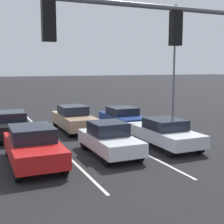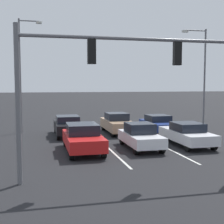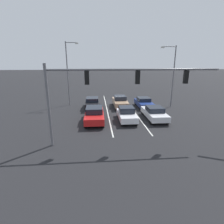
{
  "view_description": "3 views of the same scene",
  "coord_description": "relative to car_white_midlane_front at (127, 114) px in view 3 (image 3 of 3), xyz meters",
  "views": [
    {
      "loc": [
        5.31,
        21.3,
        3.99
      ],
      "look_at": [
        -0.72,
        7.45,
        1.82
      ],
      "focal_mm": 50.0,
      "sensor_mm": 36.0,
      "label": 1
    },
    {
      "loc": [
        5.71,
        25.85,
        3.82
      ],
      "look_at": [
        1.4,
        7.63,
        2.14
      ],
      "focal_mm": 50.0,
      "sensor_mm": 36.0,
      "label": 2
    },
    {
      "loc": [
        2.98,
        26.2,
        6.14
      ],
      "look_at": [
        1.47,
        8.84,
        1.12
      ],
      "focal_mm": 28.0,
      "sensor_mm": 36.0,
      "label": 3
    }
  ],
  "objects": [
    {
      "name": "traffic_signal_gantry",
      "position": [
        2.3,
        5.24,
        3.85
      ],
      "size": [
        12.5,
        0.37,
        6.06
      ],
      "color": "slate",
      "rests_on": "ground_plane"
    },
    {
      "name": "lane_stripe_center_divider",
      "position": [
        1.83,
        -5.11,
        -0.74
      ],
      "size": [
        0.12,
        18.74,
        0.01
      ],
      "primitive_type": "cube",
      "color": "silver",
      "rests_on": "ground_plane"
    },
    {
      "name": "lane_stripe_left_divider",
      "position": [
        -1.58,
        -5.11,
        -0.74
      ],
      "size": [
        0.12,
        18.74,
        0.01
      ],
      "primitive_type": "cube",
      "color": "silver",
      "rests_on": "ground_plane"
    },
    {
      "name": "car_red_rightlane_front",
      "position": [
        3.44,
        0.06,
        0.06
      ],
      "size": [
        1.94,
        4.6,
        1.57
      ],
      "color": "red",
      "rests_on": "ground_plane"
    },
    {
      "name": "car_tan_midlane_second",
      "position": [
        -0.09,
        -5.96,
        0.04
      ],
      "size": [
        1.8,
        4.54,
        1.57
      ],
      "color": "tan",
      "rests_on": "ground_plane"
    },
    {
      "name": "car_white_midlane_front",
      "position": [
        0.0,
        0.0,
        0.0
      ],
      "size": [
        1.75,
        4.03,
        1.5
      ],
      "color": "silver",
      "rests_on": "ground_plane"
    },
    {
      "name": "car_navy_leftlane_second",
      "position": [
        -3.35,
        -5.54,
        -0.04
      ],
      "size": [
        1.88,
        4.18,
        1.37
      ],
      "color": "navy",
      "rests_on": "ground_plane"
    },
    {
      "name": "car_silver_leftlane_front",
      "position": [
        -3.16,
        -0.31,
        -0.02
      ],
      "size": [
        1.88,
        4.68,
        1.42
      ],
      "color": "silver",
      "rests_on": "ground_plane"
    },
    {
      "name": "ground_plane",
      "position": [
        0.13,
        -8.49,
        -0.74
      ],
      "size": [
        240.0,
        240.0,
        0.0
      ],
      "primitive_type": "plane",
      "color": "black"
    },
    {
      "name": "car_black_rightlane_second",
      "position": [
        3.78,
        -5.65,
        0.03
      ],
      "size": [
        1.83,
        4.6,
        1.49
      ],
      "color": "black",
      "rests_on": "ground_plane"
    },
    {
      "name": "street_lamp_right_shoulder",
      "position": [
        7.01,
        -7.85,
        4.26
      ],
      "size": [
        1.78,
        0.24,
        8.79
      ],
      "color": "slate",
      "rests_on": "ground_plane"
    },
    {
      "name": "street_lamp_left_shoulder",
      "position": [
        -7.04,
        -5.55,
        3.99
      ],
      "size": [
        2.08,
        0.24,
        8.19
      ],
      "color": "slate",
      "rests_on": "ground_plane"
    }
  ]
}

